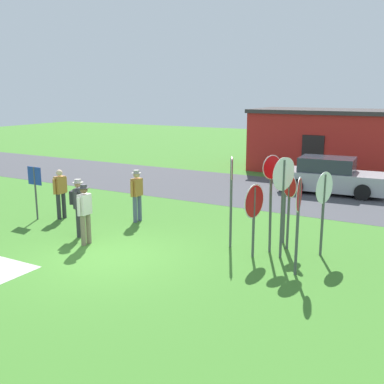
{
  "coord_description": "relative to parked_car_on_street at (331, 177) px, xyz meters",
  "views": [
    {
      "loc": [
        7.54,
        -8.96,
        4.28
      ],
      "look_at": [
        0.95,
        2.82,
        1.3
      ],
      "focal_mm": 43.17,
      "sensor_mm": 36.0,
      "label": 1
    }
  ],
  "objects": [
    {
      "name": "building_background",
      "position": [
        -1.68,
        5.3,
        0.97
      ],
      "size": [
        7.39,
        4.2,
        3.31
      ],
      "color": "#B2231E",
      "rests_on": "ground"
    },
    {
      "name": "stop_sign_tallest",
      "position": [
        0.04,
        -8.92,
        0.63
      ],
      "size": [
        0.18,
        0.88,
        1.94
      ],
      "color": "#474C4C",
      "rests_on": "ground"
    },
    {
      "name": "stop_sign_low_front",
      "position": [
        0.37,
        -7.44,
        0.94
      ],
      "size": [
        0.3,
        0.55,
        2.47
      ],
      "color": "#474C4C",
      "rests_on": "ground"
    },
    {
      "name": "person_near_signs",
      "position": [
        -4.46,
        -10.29,
        0.3
      ],
      "size": [
        0.31,
        0.57,
        1.74
      ],
      "color": "#7A6B56",
      "rests_on": "ground"
    },
    {
      "name": "street_asphalt",
      "position": [
        -3.28,
        -1.15,
        -0.68
      ],
      "size": [
        60.0,
        6.4,
        0.01
      ],
      "primitive_type": "cube",
      "color": "#424247",
      "rests_on": "ground"
    },
    {
      "name": "stop_sign_nearest",
      "position": [
        1.38,
        -9.56,
        0.94
      ],
      "size": [
        0.14,
        0.82,
        2.36
      ],
      "color": "#474C4C",
      "rests_on": "ground"
    },
    {
      "name": "person_with_sunhat",
      "position": [
        -7.04,
        -8.64,
        0.26
      ],
      "size": [
        0.26,
        0.57,
        1.69
      ],
      "color": "#2D2D33",
      "rests_on": "ground"
    },
    {
      "name": "stop_sign_rear_left",
      "position": [
        0.7,
        -8.64,
        1.15
      ],
      "size": [
        0.3,
        0.81,
        2.65
      ],
      "color": "#474C4C",
      "rests_on": "ground"
    },
    {
      "name": "stop_sign_far_back",
      "position": [
        0.64,
        -7.89,
        0.72
      ],
      "size": [
        0.51,
        0.41,
        2.1
      ],
      "color": "#474C4C",
      "rests_on": "ground"
    },
    {
      "name": "person_in_blue",
      "position": [
        -4.57,
        -7.67,
        0.3
      ],
      "size": [
        0.31,
        0.57,
        1.74
      ],
      "color": "#4C5670",
      "rests_on": "ground"
    },
    {
      "name": "stop_sign_center_cluster",
      "position": [
        0.29,
        -8.35,
        1.07
      ],
      "size": [
        0.31,
        0.59,
        2.65
      ],
      "color": "#474C4C",
      "rests_on": "ground"
    },
    {
      "name": "person_on_left",
      "position": [
        -5.15,
        -9.81,
        0.32
      ],
      "size": [
        0.44,
        0.54,
        1.74
      ],
      "color": "#2D2D33",
      "rests_on": "ground"
    },
    {
      "name": "ground_plane",
      "position": [
        -3.28,
        -10.78,
        -0.69
      ],
      "size": [
        80.0,
        80.0,
        0.0
      ],
      "primitive_type": "plane",
      "color": "#3D7528"
    },
    {
      "name": "info_panel_leftmost",
      "position": [
        -7.69,
        -9.12,
        0.55
      ],
      "size": [
        0.6,
        0.06,
        1.8
      ],
      "color": "#4C4C51",
      "rests_on": "ground"
    },
    {
      "name": "stop_sign_rear_right",
      "position": [
        1.57,
        -7.93,
        0.86
      ],
      "size": [
        0.24,
        0.8,
        2.24
      ],
      "color": "#474C4C",
      "rests_on": "ground"
    },
    {
      "name": "stop_sign_leaning_right",
      "position": [
        -0.79,
        -8.5,
        1.02
      ],
      "size": [
        0.28,
        0.61,
        2.56
      ],
      "color": "#474C4C",
      "rests_on": "ground"
    },
    {
      "name": "parked_car_on_street",
      "position": [
        0.0,
        0.0,
        0.0
      ],
      "size": [
        4.4,
        2.21,
        1.51
      ],
      "color": "#A5A8AD",
      "rests_on": "ground"
    }
  ]
}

